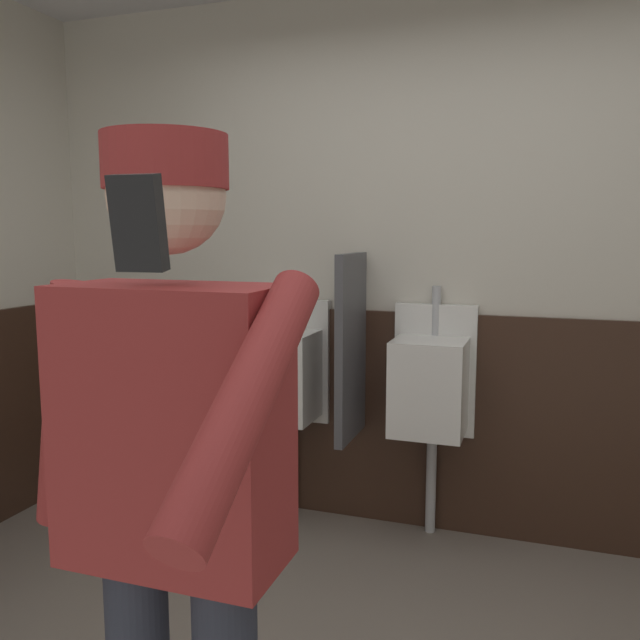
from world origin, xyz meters
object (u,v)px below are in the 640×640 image
object	(u,v)px
urinal_left	(285,374)
cell_phone	(138,223)
urinal_middle	(430,385)
person	(173,467)

from	to	relation	value
urinal_left	cell_phone	bearing A→B (deg)	-71.43
urinal_left	cell_phone	distance (m)	2.64
urinal_left	cell_phone	xyz separation A→B (m)	(0.81, -2.41, 0.73)
urinal_middle	person	xyz separation A→B (m)	(-0.22, -1.90, 0.23)
urinal_left	cell_phone	world-z (taller)	cell_phone
urinal_left	person	bearing A→B (deg)	-74.56
cell_phone	person	bearing A→B (deg)	115.32
urinal_middle	cell_phone	distance (m)	2.52
urinal_left	person	xyz separation A→B (m)	(0.53, -1.90, 0.23)
urinal_left	urinal_middle	size ratio (longest dim) A/B	1.00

